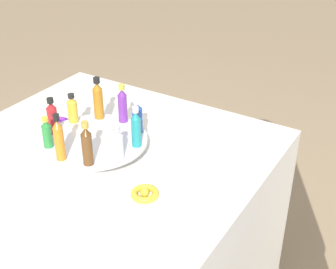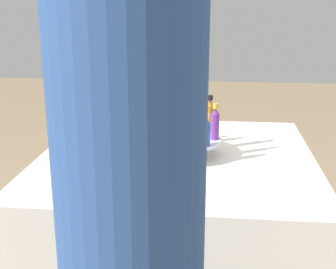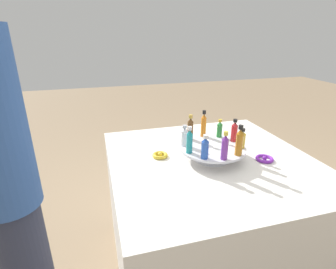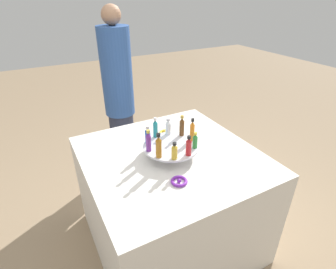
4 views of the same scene
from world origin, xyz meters
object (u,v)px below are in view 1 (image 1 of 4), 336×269
at_px(bottle_green, 47,133).
at_px(ribbon_bow_purple, 58,123).
at_px(bottle_purple, 123,105).
at_px(bottle_red, 52,117).
at_px(display_stand, 95,144).
at_px(bottle_blue, 137,117).
at_px(bottle_orange, 59,139).
at_px(bottle_clear, 117,144).
at_px(bottle_amber, 98,100).
at_px(ribbon_bow_gold, 145,193).
at_px(bottle_gold, 72,109).
at_px(bottle_brown, 87,145).
at_px(bottle_teal, 136,128).

distance_m(bottle_green, ribbon_bow_purple, 0.29).
height_order(bottle_purple, bottle_red, bottle_purple).
height_order(display_stand, ribbon_bow_purple, display_stand).
xyz_separation_m(bottle_blue, bottle_green, (0.23, -0.19, -0.01)).
height_order(bottle_green, bottle_orange, bottle_orange).
relative_size(bottle_clear, bottle_purple, 0.81).
distance_m(bottle_amber, ribbon_bow_gold, 0.43).
height_order(bottle_green, ribbon_bow_gold, bottle_green).
bearing_deg(bottle_green, bottle_gold, -165.48).
distance_m(bottle_red, bottle_orange, 0.17).
bearing_deg(display_stand, bottle_purple, 176.52).
bearing_deg(bottle_clear, bottle_purple, -147.48).
height_order(bottle_blue, ribbon_bow_purple, bottle_blue).
height_order(bottle_clear, ribbon_bow_purple, bottle_clear).
height_order(bottle_brown, ribbon_bow_gold, bottle_brown).
relative_size(bottle_brown, bottle_teal, 1.03).
xyz_separation_m(bottle_brown, ribbon_bow_gold, (-0.03, 0.18, -0.13)).
relative_size(bottle_teal, bottle_gold, 1.30).
bearing_deg(display_stand, ribbon_bow_purple, -109.76).
height_order(bottle_red, ribbon_bow_purple, bottle_red).
relative_size(bottle_blue, bottle_orange, 0.78).
height_order(bottle_amber, bottle_red, bottle_amber).
relative_size(bottle_green, ribbon_bow_purple, 1.13).
xyz_separation_m(bottle_brown, bottle_orange, (0.02, -0.09, 0.00)).
xyz_separation_m(bottle_teal, bottle_purple, (-0.11, -0.13, 0.00)).
distance_m(bottle_brown, bottle_gold, 0.28).
distance_m(bottle_clear, ribbon_bow_purple, 0.44).
bearing_deg(bottle_red, bottle_orange, 50.52).
bearing_deg(ribbon_bow_purple, display_stand, 70.24).
relative_size(bottle_teal, bottle_blue, 1.16).
relative_size(display_stand, bottle_brown, 2.44).
relative_size(display_stand, bottle_gold, 3.29).
relative_size(bottle_brown, bottle_gold, 1.35).
relative_size(bottle_orange, ribbon_bow_purple, 1.65).
distance_m(bottle_purple, bottle_orange, 0.30).
height_order(bottle_brown, bottle_amber, bottle_amber).
distance_m(bottle_brown, bottle_teal, 0.17).
distance_m(bottle_teal, bottle_purple, 0.17).
relative_size(bottle_purple, bottle_green, 1.33).
bearing_deg(bottle_brown, bottle_gold, -129.48).
bearing_deg(bottle_amber, ribbon_bow_purple, -80.29).
xyz_separation_m(display_stand, bottle_clear, (0.05, 0.14, 0.07)).
height_order(bottle_teal, bottle_amber, bottle_amber).
height_order(bottle_amber, ribbon_bow_gold, bottle_amber).
bearing_deg(bottle_gold, bottle_green, 14.52).
bearing_deg(bottle_blue, bottle_green, -39.48).
relative_size(bottle_clear, bottle_red, 0.90).
distance_m(bottle_teal, bottle_orange, 0.24).
xyz_separation_m(bottle_teal, ribbon_bow_purple, (-0.06, -0.40, -0.13)).
bearing_deg(bottle_purple, bottle_orange, -3.48).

